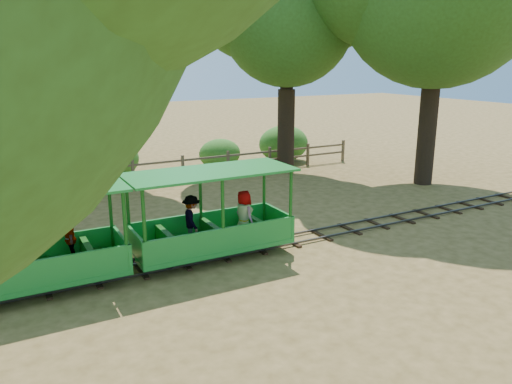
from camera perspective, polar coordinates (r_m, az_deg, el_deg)
name	(u,v)px	position (r m, az deg, el deg)	size (l,w,h in m)	color
ground	(257,249)	(12.82, 0.07, -6.48)	(90.00, 90.00, 0.00)	#A37F46
track	(257,246)	(12.80, 0.07, -6.20)	(22.00, 1.00, 0.10)	#3F3D3A
carriage_front	(28,255)	(11.18, -24.63, -6.61)	(3.97, 1.62, 2.07)	#1C822C
carriage_rear	(213,225)	(12.04, -4.99, -3.74)	(3.97, 1.62, 2.07)	#1C822C
oak_ne	(286,11)	(21.32, 3.48, 19.93)	(6.87, 6.04, 9.03)	#2D2116
fence	(158,168)	(19.78, -11.08, 2.68)	(18.10, 0.10, 1.00)	brown
shrub_west	(64,166)	(20.32, -21.07, 2.84)	(2.24, 1.72, 1.55)	#2D6B1E
shrub_mid_w	(108,160)	(20.56, -16.58, 3.57)	(2.45, 1.89, 1.70)	#2D6B1E
shrub_mid_e	(220,154)	(22.07, -4.16, 4.39)	(1.89, 1.46, 1.31)	#2D6B1E
shrub_east	(284,144)	(23.56, 3.18, 5.55)	(2.45, 1.88, 1.70)	#2D6B1E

